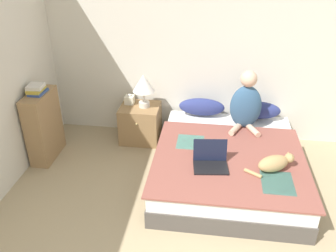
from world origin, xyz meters
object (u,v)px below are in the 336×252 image
bed (228,164)px  pillow_far (257,110)px  table_lamp (144,85)px  book_stack_top (36,89)px  pillow_near (202,107)px  laptop_open (210,161)px  cat_tabby (275,163)px  bookshelf (44,126)px  person_sitting (246,104)px  nightstand (140,123)px  tissue_box (130,100)px

bed → pillow_far: bearing=66.5°
table_lamp → book_stack_top: bearing=-153.8°
pillow_near → laptop_open: bearing=-82.4°
pillow_near → pillow_far: same height
pillow_far → bed: bearing=-113.5°
pillow_far → cat_tabby: (0.09, -1.15, -0.03)m
pillow_near → bookshelf: size_ratio=0.69×
person_sitting → bookshelf: 2.50m
pillow_near → cat_tabby: (0.80, -1.15, -0.03)m
nightstand → bookshelf: size_ratio=0.59×
nightstand → person_sitting: bearing=-6.7°
book_stack_top → tissue_box: bearing=34.0°
pillow_far → table_lamp: (-1.47, -0.10, 0.32)m
tissue_box → book_stack_top: bearing=-146.0°
person_sitting → cat_tabby: (0.26, -0.89, -0.23)m
table_lamp → tissue_box: 0.34m
pillow_far → person_sitting: (-0.17, -0.26, 0.20)m
pillow_near → book_stack_top: size_ratio=2.50×
bed → pillow_near: size_ratio=3.16×
pillow_far → person_sitting: size_ratio=0.81×
pillow_near → cat_tabby: size_ratio=1.17×
laptop_open → pillow_near: bearing=90.8°
tissue_box → person_sitting: bearing=-8.8°
pillow_far → pillow_near: bearing=180.0°
tissue_box → bookshelf: bookshelf is taller
cat_tabby → laptop_open: bearing=153.3°
pillow_near → person_sitting: 0.63m
bed → nightstand: nightstand is taller
bed → person_sitting: person_sitting is taller
bed → person_sitting: size_ratio=2.57×
pillow_near → cat_tabby: bearing=-55.1°
person_sitting → bookshelf: bearing=-170.6°
pillow_far → cat_tabby: pillow_far is taller
person_sitting → table_lamp: size_ratio=1.65×
nightstand → bookshelf: bearing=-152.6°
pillow_near → book_stack_top: 2.07m
person_sitting → bookshelf: size_ratio=0.85×
bed → cat_tabby: size_ratio=3.71×
laptop_open → bookshelf: (-2.06, 0.49, -0.00)m
pillow_far → tissue_box: 1.68m
pillow_near → laptop_open: laptop_open is taller
pillow_far → nightstand: pillow_far is taller
table_lamp → tissue_box: bearing=162.2°
pillow_far → table_lamp: 1.51m
pillow_near → pillow_far: 0.72m
laptop_open → table_lamp: size_ratio=0.86×
bed → table_lamp: 1.47m
cat_tabby → bed: bearing=116.2°
cat_tabby → tissue_box: bearing=120.1°
person_sitting → table_lamp: 1.31m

